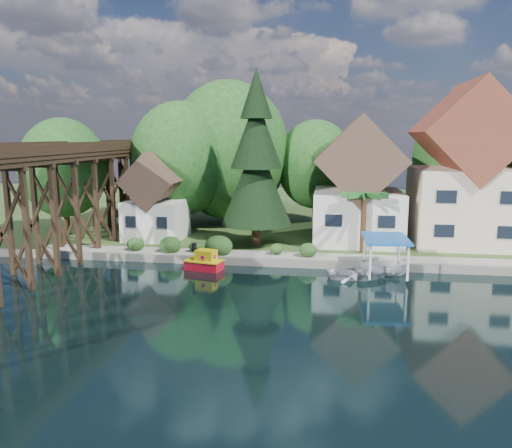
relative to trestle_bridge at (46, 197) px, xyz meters
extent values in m
plane|color=black|center=(16.00, -5.17, -5.35)|extent=(140.00, 140.00, 0.00)
cube|color=#2B461C|center=(16.00, 28.83, -5.10)|extent=(140.00, 52.00, 0.50)
cube|color=slate|center=(20.00, 2.83, -5.04)|extent=(60.00, 0.40, 0.62)
cube|color=gray|center=(22.00, 4.13, -4.82)|extent=(50.00, 2.60, 0.06)
cube|color=black|center=(0.00, -5.17, -1.35)|extent=(4.00, 0.36, 8.00)
cube|color=black|center=(0.00, -1.97, -1.35)|extent=(4.00, 0.36, 8.00)
cube|color=black|center=(0.00, 1.23, -1.35)|extent=(4.00, 0.36, 8.00)
cube|color=black|center=(0.00, 4.43, -1.35)|extent=(4.00, 0.36, 8.00)
cube|color=black|center=(0.00, 7.63, -1.35)|extent=(4.00, 0.36, 8.00)
cube|color=black|center=(0.00, 10.83, -1.35)|extent=(4.00, 0.36, 8.00)
cube|color=black|center=(0.00, 14.03, -1.35)|extent=(4.00, 0.36, 8.00)
cube|color=black|center=(0.00, 17.23, -1.35)|extent=(4.00, 0.36, 8.00)
cube|color=black|center=(0.00, 20.43, -1.35)|extent=(4.00, 0.36, 8.00)
cube|color=black|center=(-1.75, 0.83, 2.70)|extent=(0.35, 44.00, 0.35)
cube|color=black|center=(1.75, 0.83, 2.70)|extent=(0.35, 44.00, 0.35)
cube|color=black|center=(0.00, 0.83, 3.00)|extent=(4.00, 44.00, 0.30)
cube|color=black|center=(-2.00, 0.83, 3.55)|extent=(0.12, 44.00, 0.80)
cube|color=black|center=(2.00, 0.83, 3.55)|extent=(0.12, 44.00, 0.80)
cube|color=silver|center=(23.00, 10.83, -2.60)|extent=(7.50, 8.00, 4.50)
cube|color=brown|center=(23.00, 10.83, 2.35)|extent=(7.64, 8.64, 7.64)
cube|color=black|center=(20.90, 6.79, -2.37)|extent=(1.35, 0.08, 1.00)
cube|color=black|center=(25.10, 6.79, -2.37)|extent=(1.35, 0.08, 1.00)
cube|color=beige|center=(32.00, 11.33, -1.60)|extent=(8.50, 8.50, 6.50)
cube|color=brown|center=(32.00, 11.33, 4.71)|extent=(8.65, 9.18, 8.65)
cube|color=black|center=(29.62, 7.04, -1.27)|extent=(1.53, 0.08, 1.00)
cube|color=black|center=(34.38, 7.04, -1.27)|extent=(1.53, 0.08, 1.00)
cube|color=silver|center=(5.00, 9.33, -3.10)|extent=(5.00, 5.00, 3.50)
cube|color=brown|center=(5.00, 9.33, 0.45)|extent=(5.09, 5.40, 5.09)
cube|color=black|center=(3.60, 6.79, -2.92)|extent=(0.90, 0.08, 1.00)
cube|color=black|center=(6.40, 6.79, -2.92)|extent=(0.90, 0.08, 1.00)
cylinder|color=#382314|center=(6.00, 13.83, -2.60)|extent=(0.50, 0.50, 4.50)
ellipsoid|color=#1B4217|center=(6.00, 13.83, 2.15)|extent=(4.40, 4.40, 5.06)
cylinder|color=#382314|center=(10.00, 17.83, -2.37)|extent=(0.50, 0.50, 4.95)
ellipsoid|color=#1B4217|center=(10.00, 17.83, 2.85)|extent=(5.00, 5.00, 5.75)
cylinder|color=#382314|center=(19.00, 18.83, -2.82)|extent=(0.50, 0.50, 4.05)
ellipsoid|color=#1B4217|center=(19.00, 18.83, 1.45)|extent=(4.00, 4.00, 4.60)
cylinder|color=#382314|center=(34.00, 18.83, -2.60)|extent=(0.50, 0.50, 4.50)
ellipsoid|color=#1B4217|center=(34.00, 18.83, 2.15)|extent=(4.60, 4.60, 5.29)
cylinder|color=#382314|center=(-4.00, 9.83, -2.82)|extent=(0.50, 0.50, 4.05)
ellipsoid|color=#1B4217|center=(-4.00, 9.83, 1.45)|extent=(4.00, 4.00, 4.60)
ellipsoid|color=#1A3B15|center=(8.00, 4.03, -4.08)|extent=(1.98, 1.98, 1.53)
ellipsoid|color=#1A3B15|center=(10.00, 4.33, -4.25)|extent=(1.54, 1.54, 1.19)
ellipsoid|color=#1A3B15|center=(12.00, 3.83, -4.00)|extent=(2.20, 2.20, 1.70)
ellipsoid|color=#1A3B15|center=(5.00, 4.23, -4.17)|extent=(1.76, 1.76, 1.36)
ellipsoid|color=#1A3B15|center=(16.50, 4.43, -4.25)|extent=(1.54, 1.54, 1.19)
ellipsoid|color=#1A3B15|center=(19.00, 4.13, -4.17)|extent=(1.76, 1.76, 1.36)
cylinder|color=#382314|center=(14.40, 7.97, -3.49)|extent=(0.82, 0.82, 2.72)
cone|color=black|center=(14.40, 7.97, 0.59)|extent=(5.98, 5.98, 7.25)
cone|color=black|center=(14.40, 7.97, 4.66)|extent=(4.35, 4.35, 5.89)
cone|color=black|center=(14.40, 7.97, 7.83)|extent=(2.72, 2.72, 4.08)
cylinder|color=#382314|center=(23.25, 6.31, -2.62)|extent=(0.45, 0.45, 4.47)
ellipsoid|color=#18491C|center=(23.25, 6.31, -0.18)|extent=(4.84, 4.84, 1.02)
cube|color=red|center=(11.48, 1.21, -5.04)|extent=(2.90, 1.97, 0.71)
cube|color=gold|center=(11.48, 1.21, -4.66)|extent=(3.00, 2.07, 0.09)
cube|color=gold|center=(11.65, 1.17, -4.29)|extent=(1.61, 1.35, 0.88)
cylinder|color=black|center=(10.70, 1.39, -3.72)|extent=(0.39, 0.39, 0.62)
cylinder|color=#9E0C47|center=(11.53, 0.64, -4.29)|extent=(0.33, 0.14, 0.32)
cylinder|color=#9E0C47|center=(11.77, 1.70, -4.29)|extent=(0.33, 0.14, 0.32)
cylinder|color=#9E0C47|center=(12.34, 1.01, -4.29)|extent=(0.14, 0.33, 0.32)
imported|color=silver|center=(22.65, 0.60, -4.91)|extent=(4.61, 3.60, 0.87)
imported|color=silver|center=(24.48, 1.31, -4.67)|extent=(3.56, 1.43, 1.36)
cube|color=#1A59AE|center=(24.48, 1.31, -2.63)|extent=(3.13, 4.45, 0.16)
cylinder|color=white|center=(25.77, -0.55, -3.85)|extent=(0.16, 0.16, 2.45)
cylinder|color=white|center=(25.65, 3.26, -3.85)|extent=(0.16, 0.16, 2.45)
cylinder|color=white|center=(23.32, -0.63, -3.85)|extent=(0.16, 0.16, 2.45)
cylinder|color=white|center=(23.20, 3.18, -3.85)|extent=(0.16, 0.16, 2.45)
camera|label=1|loc=(20.48, -33.56, 4.49)|focal=35.00mm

